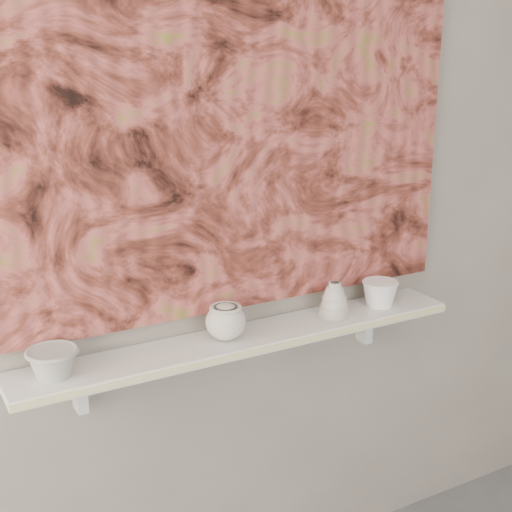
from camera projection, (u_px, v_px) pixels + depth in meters
wall_back at (230, 190)px, 2.07m from camera, size 3.60×0.00×3.60m
shelf at (246, 339)px, 2.12m from camera, size 1.40×0.18×0.03m
shelf_stripe at (262, 350)px, 2.04m from camera, size 1.40×0.01×0.02m
bracket_left at (79, 390)px, 1.97m from camera, size 0.03×0.06×0.12m
bracket_right at (364, 325)px, 2.42m from camera, size 0.03×0.06×0.12m
painting at (232, 124)px, 2.00m from camera, size 1.50×0.02×1.10m
house_motif at (359, 214)px, 2.29m from camera, size 0.09×0.00×0.08m
bowl_grey at (53, 362)px, 1.84m from camera, size 0.16×0.16×0.08m
cup_cream at (226, 322)px, 2.07m from camera, size 0.15×0.15×0.11m
bell_vessel at (334, 299)px, 2.24m from camera, size 0.10×0.10×0.11m
bowl_white at (380, 293)px, 2.33m from camera, size 0.15×0.15×0.09m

